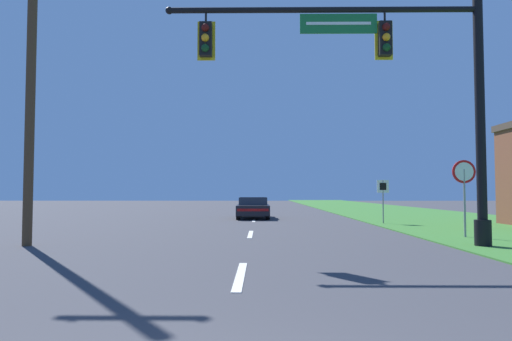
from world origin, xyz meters
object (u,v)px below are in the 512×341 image
car_ahead (253,208)px  utility_pole_near (31,62)px  route_sign_post (383,192)px  signal_mast (400,83)px  stop_sign (464,181)px

car_ahead → utility_pole_near: (-6.07, -13.70, 4.58)m
car_ahead → route_sign_post: route_sign_post is taller
route_sign_post → utility_pole_near: bearing=-144.2°
utility_pole_near → signal_mast: bearing=-1.1°
signal_mast → stop_sign: bearing=41.4°
stop_sign → route_sign_post: bearing=97.7°
stop_sign → route_sign_post: (-0.89, 6.58, -0.34)m
signal_mast → car_ahead: bearing=107.2°
route_sign_post → car_ahead: bearing=141.9°
car_ahead → stop_sign: bearing=-58.2°
stop_sign → car_ahead: bearing=121.8°
signal_mast → car_ahead: size_ratio=2.00×
stop_sign → signal_mast: bearing=-138.6°
signal_mast → car_ahead: (-4.31, 13.89, -3.89)m
route_sign_post → stop_sign: bearing=-82.3°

